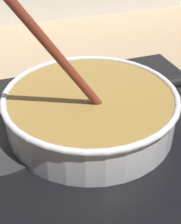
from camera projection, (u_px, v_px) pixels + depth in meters
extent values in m
cube|color=#9E8466|center=(147.00, 201.00, 0.52)|extent=(2.40, 1.60, 0.04)
cube|color=black|center=(90.00, 130.00, 0.63)|extent=(0.56, 0.48, 0.01)
torus|color=#592D0C|center=(90.00, 126.00, 0.62)|extent=(0.18, 0.18, 0.01)
cylinder|color=#262628|center=(0.00, 146.00, 0.58)|extent=(0.16, 0.16, 0.01)
cylinder|color=silver|center=(91.00, 112.00, 0.61)|extent=(0.30, 0.30, 0.07)
cylinder|color=olive|center=(91.00, 110.00, 0.60)|extent=(0.29, 0.29, 0.06)
torus|color=silver|center=(90.00, 96.00, 0.59)|extent=(0.31, 0.31, 0.01)
cylinder|color=beige|center=(121.00, 71.00, 0.68)|extent=(0.03, 0.03, 0.01)
cylinder|color=beige|center=(101.00, 101.00, 0.59)|extent=(0.04, 0.04, 0.01)
cylinder|color=#EDD88C|center=(78.00, 87.00, 0.63)|extent=(0.04, 0.04, 0.01)
cylinder|color=#EDD88C|center=(106.00, 87.00, 0.63)|extent=(0.03, 0.03, 0.01)
cylinder|color=beige|center=(139.00, 110.00, 0.57)|extent=(0.03, 0.03, 0.01)
cylinder|color=#EDD88C|center=(52.00, 106.00, 0.58)|extent=(0.03, 0.03, 0.01)
cylinder|color=#E5CC7A|center=(43.00, 97.00, 0.60)|extent=(0.03, 0.03, 0.01)
cylinder|color=#E5CC7A|center=(105.00, 119.00, 0.55)|extent=(0.03, 0.03, 0.01)
cylinder|color=maroon|center=(61.00, 59.00, 0.50)|extent=(0.15, 0.02, 0.22)
cube|color=brown|center=(103.00, 109.00, 0.58)|extent=(0.04, 0.03, 0.01)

